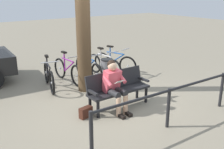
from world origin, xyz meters
TOP-DOWN VIEW (x-y plane):
  - ground_plane at (0.00, 0.00)m, footprint 40.00×40.00m
  - bench at (-0.03, 0.12)m, footprint 1.60×0.49m
  - person_reading at (0.18, 0.28)m, footprint 0.49×0.77m
  - handbag at (0.91, 0.21)m, footprint 0.32×0.19m
  - tree_trunk at (0.06, -1.29)m, footprint 0.39×0.39m
  - litter_bin at (-0.74, -1.36)m, footprint 0.36×0.36m
  - bicycle_purple at (-1.56, -2.08)m, footprint 0.71×1.59m
  - bicycle_orange at (-1.09, -2.01)m, footprint 0.48×1.68m
  - bicycle_red at (-0.46, -1.97)m, footprint 0.48×1.68m
  - bicycle_blue at (0.15, -2.17)m, footprint 0.48×1.68m
  - bicycle_green at (0.83, -2.01)m, footprint 0.57×1.64m
  - railing_fence at (-0.25, 1.56)m, footprint 3.68×0.13m

SIDE VIEW (x-z plane):
  - ground_plane at x=0.00m, z-range 0.00..0.00m
  - handbag at x=0.91m, z-range 0.00..0.24m
  - bicycle_purple at x=-1.56m, z-range -0.11..0.83m
  - bicycle_orange at x=-1.09m, z-range -0.11..0.83m
  - bicycle_red at x=-0.46m, z-range -0.11..0.83m
  - bicycle_blue at x=0.15m, z-range -0.11..0.83m
  - bicycle_green at x=0.83m, z-range -0.11..0.83m
  - litter_bin at x=-0.74m, z-range 0.00..0.77m
  - bench at x=-0.03m, z-range 0.07..0.94m
  - railing_fence at x=-0.25m, z-range 0.18..1.03m
  - person_reading at x=0.18m, z-range 0.06..1.27m
  - tree_trunk at x=0.06m, z-range 0.00..3.06m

